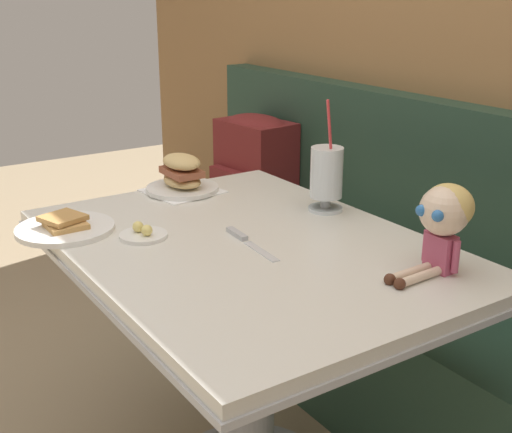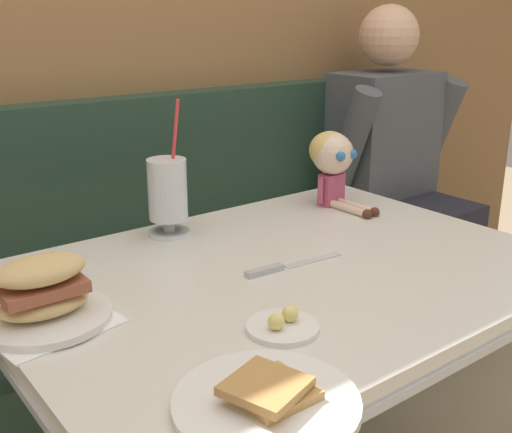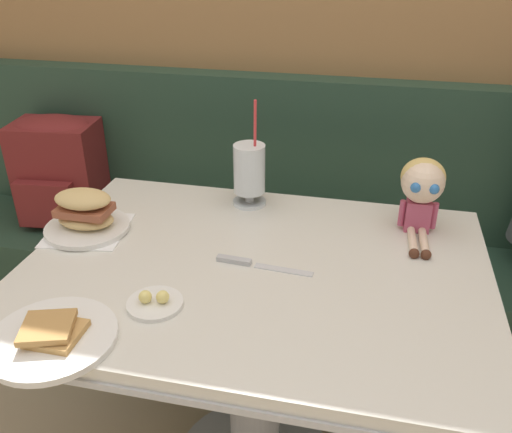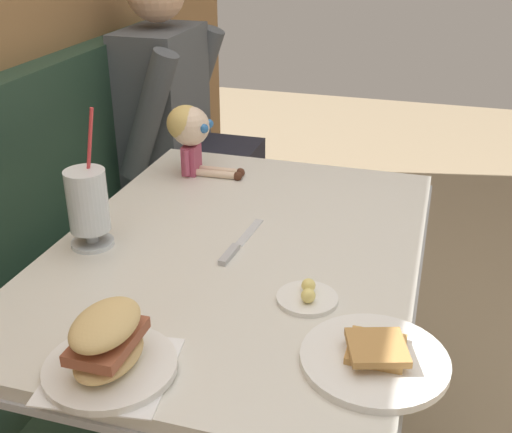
# 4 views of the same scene
# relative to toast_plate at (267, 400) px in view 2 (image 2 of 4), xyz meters

# --- Properties ---
(wood_panel_wall) EXTENTS (4.40, 0.08, 2.40)m
(wood_panel_wall) POSITION_rel_toast_plate_xyz_m (0.32, 1.22, 0.45)
(wood_panel_wall) COLOR olive
(wood_panel_wall) RESTS_ON ground
(booth_bench) EXTENTS (2.60, 0.48, 1.00)m
(booth_bench) POSITION_rel_toast_plate_xyz_m (0.32, 0.98, -0.42)
(booth_bench) COLOR #233D2D
(booth_bench) RESTS_ON ground
(diner_table) EXTENTS (1.11, 0.81, 0.74)m
(diner_table) POSITION_rel_toast_plate_xyz_m (0.32, 0.35, -0.21)
(diner_table) COLOR silver
(diner_table) RESTS_ON ground
(toast_plate) EXTENTS (0.25, 0.25, 0.04)m
(toast_plate) POSITION_rel_toast_plate_xyz_m (0.00, 0.00, 0.00)
(toast_plate) COLOR white
(toast_plate) RESTS_ON diner_table
(milkshake_glass) EXTENTS (0.10, 0.10, 0.32)m
(milkshake_glass) POSITION_rel_toast_plate_xyz_m (0.24, 0.66, 0.09)
(milkshake_glass) COLOR silver
(milkshake_glass) RESTS_ON diner_table
(sandwich_plate) EXTENTS (0.23, 0.23, 0.12)m
(sandwich_plate) POSITION_rel_toast_plate_xyz_m (-0.15, 0.41, 0.03)
(sandwich_plate) COLOR white
(sandwich_plate) RESTS_ON diner_table
(butter_saucer) EXTENTS (0.12, 0.12, 0.04)m
(butter_saucer) POSITION_rel_toast_plate_xyz_m (0.15, 0.15, -0.00)
(butter_saucer) COLOR white
(butter_saucer) RESTS_ON diner_table
(butter_knife) EXTENTS (0.24, 0.04, 0.01)m
(butter_knife) POSITION_rel_toast_plate_xyz_m (0.30, 0.35, -0.01)
(butter_knife) COLOR silver
(butter_knife) RESTS_ON diner_table
(seated_doll) EXTENTS (0.12, 0.22, 0.20)m
(seated_doll) POSITION_rel_toast_plate_xyz_m (0.70, 0.61, 0.12)
(seated_doll) COLOR #B74C6B
(seated_doll) RESTS_ON diner_table
(diner_patron) EXTENTS (0.55, 0.48, 0.81)m
(diner_patron) POSITION_rel_toast_plate_xyz_m (1.31, 0.93, -0.01)
(diner_patron) COLOR #4C5156
(diner_patron) RESTS_ON booth_bench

